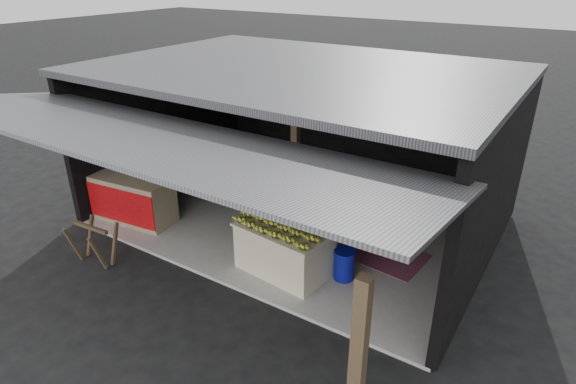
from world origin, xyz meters
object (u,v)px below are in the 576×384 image
Objects in this scene: white_crate at (315,220)px; sawhorse at (93,240)px; water_barrel at (344,265)px; plastic_chair at (408,218)px; neighbor_stall at (134,196)px; banana_table at (284,249)px.

white_crate is 3.78m from sawhorse.
plastic_chair reaches higher than water_barrel.
neighbor_stall is 5.19m from plastic_chair.
water_barrel is at bearing -0.96° from neighbor_stall.
neighbor_stall is (-3.43, -0.11, 0.08)m from banana_table.
sawhorse is at bearing -74.33° from neighbor_stall.
banana_table is 2.31m from plastic_chair.
white_crate is 1.63m from plastic_chair.
water_barrel is at bearing 25.69° from banana_table.
plastic_chair is (4.23, 3.34, 0.15)m from sawhorse.
sawhorse is 4.20m from water_barrel.
plastic_chair is at bearing 34.12° from sawhorse.
white_crate is at bearing 37.39° from sawhorse.
water_barrel is (0.95, -0.70, -0.21)m from white_crate.
banana_table is at bearing -85.35° from white_crate.
white_crate is 0.55× the size of neighbor_stall.
plastic_chair reaches higher than white_crate.
neighbor_stall is at bearing -159.32° from plastic_chair.
water_barrel is at bearing -108.12° from plastic_chair.
sawhorse is (-2.86, -1.48, -0.02)m from banana_table.
white_crate is at bearing 11.74° from neighbor_stall.
banana_table is 2.13× the size of sawhorse.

